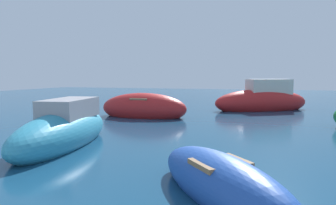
{
  "coord_description": "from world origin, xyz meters",
  "views": [
    {
      "loc": [
        -7.75,
        -4.17,
        1.96
      ],
      "look_at": [
        -12.32,
        11.17,
        0.5
      ],
      "focal_mm": 31.06,
      "sensor_mm": 36.0,
      "label": 1
    }
  ],
  "objects_px": {
    "moored_boat_4": "(262,101)",
    "moored_boat_5": "(220,182)",
    "moored_boat_0": "(65,130)",
    "moored_boat_2": "(143,108)"
  },
  "relations": [
    {
      "from": "moored_boat_4",
      "to": "moored_boat_5",
      "type": "relative_size",
      "value": 1.82
    },
    {
      "from": "moored_boat_4",
      "to": "moored_boat_5",
      "type": "bearing_deg",
      "value": 55.97
    },
    {
      "from": "moored_boat_0",
      "to": "moored_boat_2",
      "type": "bearing_deg",
      "value": 172.15
    },
    {
      "from": "moored_boat_0",
      "to": "moored_boat_2",
      "type": "xyz_separation_m",
      "value": [
        0.03,
        6.04,
        -0.02
      ]
    },
    {
      "from": "moored_boat_2",
      "to": "moored_boat_5",
      "type": "bearing_deg",
      "value": -60.4
    },
    {
      "from": "moored_boat_0",
      "to": "moored_boat_5",
      "type": "bearing_deg",
      "value": 55.38
    },
    {
      "from": "moored_boat_2",
      "to": "moored_boat_4",
      "type": "bearing_deg",
      "value": 40.14
    },
    {
      "from": "moored_boat_5",
      "to": "moored_boat_4",
      "type": "bearing_deg",
      "value": -45.21
    },
    {
      "from": "moored_boat_0",
      "to": "moored_boat_2",
      "type": "distance_m",
      "value": 6.04
    },
    {
      "from": "moored_boat_0",
      "to": "moored_boat_5",
      "type": "distance_m",
      "value": 5.22
    }
  ]
}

